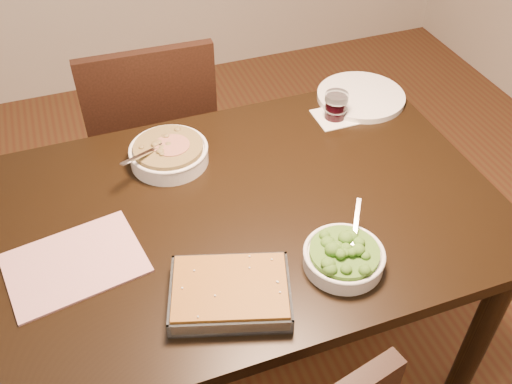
{
  "coord_description": "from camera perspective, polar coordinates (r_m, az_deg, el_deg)",
  "views": [
    {
      "loc": [
        -0.32,
        -1.04,
        1.8
      ],
      "look_at": [
        0.05,
        -0.01,
        0.8
      ],
      "focal_mm": 40.0,
      "sensor_mm": 36.0,
      "label": 1
    }
  ],
  "objects": [
    {
      "name": "wine_tumbler",
      "position": [
        1.82,
        7.99,
        8.6
      ],
      "size": [
        0.07,
        0.07,
        0.08
      ],
      "color": "black",
      "rests_on": "coaster"
    },
    {
      "name": "chair_far",
      "position": [
        2.16,
        -10.31,
        5.39
      ],
      "size": [
        0.45,
        0.45,
        0.94
      ],
      "rotation": [
        0.0,
        0.0,
        3.11
      ],
      "color": "black",
      "rests_on": "ground"
    },
    {
      "name": "ground",
      "position": [
        2.1,
        -1.52,
        -16.5
      ],
      "size": [
        4.0,
        4.0,
        0.0
      ],
      "primitive_type": "plane",
      "color": "#4F2716",
      "rests_on": "ground"
    },
    {
      "name": "broccoli_bowl",
      "position": [
        1.37,
        8.77,
        -6.4
      ],
      "size": [
        0.2,
        0.21,
        0.08
      ],
      "color": "white",
      "rests_on": "table"
    },
    {
      "name": "magazine_a",
      "position": [
        1.44,
        -17.66,
        -6.8
      ],
      "size": [
        0.35,
        0.28,
        0.01
      ],
      "primitive_type": "cube",
      "rotation": [
        0.0,
        0.0,
        0.17
      ],
      "color": "#A62F4A",
      "rests_on": "table"
    },
    {
      "name": "dinner_plate",
      "position": [
        1.95,
        10.44,
        9.38
      ],
      "size": [
        0.29,
        0.29,
        0.02
      ],
      "primitive_type": "cylinder",
      "color": "silver",
      "rests_on": "table"
    },
    {
      "name": "baking_dish",
      "position": [
        1.3,
        -2.59,
        -9.99
      ],
      "size": [
        0.32,
        0.27,
        0.05
      ],
      "rotation": [
        0.0,
        0.0,
        -0.3
      ],
      "color": "silver",
      "rests_on": "table"
    },
    {
      "name": "stew_bowl",
      "position": [
        1.66,
        -8.71,
        3.89
      ],
      "size": [
        0.23,
        0.23,
        0.09
      ],
      "color": "white",
      "rests_on": "table"
    },
    {
      "name": "coaster",
      "position": [
        1.85,
        7.86,
        7.43
      ],
      "size": [
        0.12,
        0.12,
        0.0
      ],
      "primitive_type": "cube",
      "color": "white",
      "rests_on": "table"
    },
    {
      "name": "table",
      "position": [
        1.58,
        -1.95,
        -4.13
      ],
      "size": [
        1.4,
        0.9,
        0.75
      ],
      "color": "black",
      "rests_on": "ground"
    }
  ]
}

